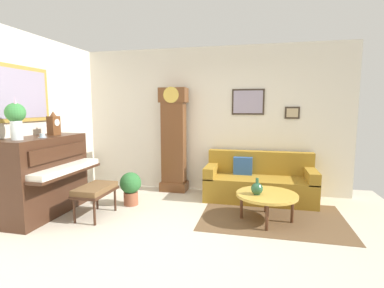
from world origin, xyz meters
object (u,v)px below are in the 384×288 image
(flower_vase, at_px, (16,117))
(piano, at_px, (44,175))
(teacup, at_px, (42,136))
(grandfather_clock, at_px, (174,142))
(potted_plant, at_px, (131,186))
(coffee_table, at_px, (267,196))
(mantel_clock, at_px, (54,124))
(piano_bench, at_px, (95,191))
(couch, at_px, (259,182))
(green_jug, at_px, (257,189))

(flower_vase, bearing_deg, piano, 90.22)
(teacup, bearing_deg, grandfather_clock, 50.39)
(potted_plant, bearing_deg, coffee_table, -5.18)
(mantel_clock, bearing_deg, piano_bench, -14.53)
(potted_plant, bearing_deg, teacup, -141.73)
(grandfather_clock, bearing_deg, couch, -6.21)
(grandfather_clock, bearing_deg, mantel_clock, -138.41)
(couch, distance_m, green_jug, 1.11)
(piano_bench, bearing_deg, flower_vase, -147.50)
(teacup, relative_size, potted_plant, 0.21)
(piano, bearing_deg, teacup, -43.17)
(piano_bench, bearing_deg, piano, -174.86)
(piano, bearing_deg, coffee_table, 8.41)
(coffee_table, xyz_separation_m, mantel_clock, (-3.33, -0.21, 1.00))
(piano_bench, relative_size, mantel_clock, 1.84)
(couch, xyz_separation_m, teacup, (-3.12, -1.60, 0.92))
(coffee_table, xyz_separation_m, potted_plant, (-2.23, 0.20, -0.06))
(piano_bench, xyz_separation_m, potted_plant, (0.28, 0.62, -0.08))
(couch, distance_m, teacup, 3.63)
(piano, relative_size, coffee_table, 1.64)
(piano_bench, bearing_deg, coffee_table, 9.47)
(coffee_table, bearing_deg, flower_vase, -164.21)
(couch, distance_m, potted_plant, 2.27)
(piano_bench, height_order, green_jug, green_jug)
(couch, bearing_deg, piano_bench, -149.14)
(grandfather_clock, height_order, couch, grandfather_clock)
(couch, height_order, flower_vase, flower_vase)
(potted_plant, bearing_deg, couch, 21.00)
(grandfather_clock, bearing_deg, flower_vase, -126.43)
(mantel_clock, bearing_deg, piano, -90.45)
(flower_vase, relative_size, potted_plant, 1.04)
(flower_vase, height_order, teacup, flower_vase)
(piano, distance_m, green_jug, 3.22)
(green_jug, bearing_deg, coffee_table, 28.30)
(couch, height_order, mantel_clock, mantel_clock)
(coffee_table, height_order, flower_vase, flower_vase)
(piano_bench, bearing_deg, potted_plant, 65.48)
(couch, bearing_deg, potted_plant, -159.00)
(teacup, bearing_deg, mantel_clock, 104.73)
(coffee_table, distance_m, green_jug, 0.20)
(couch, bearing_deg, teacup, -152.79)
(piano, distance_m, mantel_clock, 0.82)
(mantel_clock, bearing_deg, couch, 20.75)
(teacup, xyz_separation_m, potted_plant, (1.00, 0.79, -0.91))
(teacup, height_order, green_jug, teacup)
(mantel_clock, xyz_separation_m, flower_vase, (-0.00, -0.74, 0.14))
(mantel_clock, height_order, teacup, mantel_clock)
(couch, distance_m, mantel_clock, 3.60)
(green_jug, bearing_deg, piano_bench, -171.78)
(coffee_table, xyz_separation_m, teacup, (-3.23, -0.59, 0.85))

